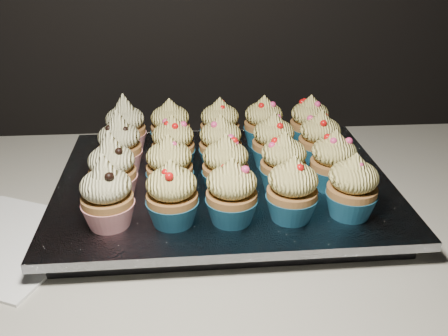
# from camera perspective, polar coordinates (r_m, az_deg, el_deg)

# --- Properties ---
(worktop) EXTENTS (2.44, 0.64, 0.04)m
(worktop) POSITION_cam_1_polar(r_m,az_deg,el_deg) (0.72, 5.40, -6.00)
(worktop) COLOR beige
(worktop) RESTS_ON cabinet
(napkin) EXTENTS (0.24, 0.24, 0.00)m
(napkin) POSITION_cam_1_polar(r_m,az_deg,el_deg) (0.68, -23.49, -7.82)
(napkin) COLOR white
(napkin) RESTS_ON worktop
(baking_tray) EXTENTS (0.43, 0.33, 0.02)m
(baking_tray) POSITION_cam_1_polar(r_m,az_deg,el_deg) (0.72, 0.00, -2.78)
(baking_tray) COLOR black
(baking_tray) RESTS_ON worktop
(foil_lining) EXTENTS (0.47, 0.37, 0.01)m
(foil_lining) POSITION_cam_1_polar(r_m,az_deg,el_deg) (0.71, -0.00, -1.59)
(foil_lining) COLOR silver
(foil_lining) RESTS_ON baking_tray
(cupcake_0) EXTENTS (0.06, 0.06, 0.10)m
(cupcake_0) POSITION_cam_1_polar(r_m,az_deg,el_deg) (0.60, -13.24, -3.08)
(cupcake_0) COLOR #B31823
(cupcake_0) RESTS_ON foil_lining
(cupcake_1) EXTENTS (0.06, 0.06, 0.08)m
(cupcake_1) POSITION_cam_1_polar(r_m,az_deg,el_deg) (0.59, -5.96, -3.10)
(cupcake_1) COLOR #1B5D7F
(cupcake_1) RESTS_ON foil_lining
(cupcake_2) EXTENTS (0.06, 0.06, 0.08)m
(cupcake_2) POSITION_cam_1_polar(r_m,az_deg,el_deg) (0.59, 0.89, -2.91)
(cupcake_2) COLOR #1B5D7F
(cupcake_2) RESTS_ON foil_lining
(cupcake_3) EXTENTS (0.06, 0.06, 0.08)m
(cupcake_3) POSITION_cam_1_polar(r_m,az_deg,el_deg) (0.60, 7.80, -2.58)
(cupcake_3) COLOR #1B5D7F
(cupcake_3) RESTS_ON foil_lining
(cupcake_4) EXTENTS (0.06, 0.06, 0.08)m
(cupcake_4) POSITION_cam_1_polar(r_m,az_deg,el_deg) (0.62, 14.45, -2.20)
(cupcake_4) COLOR #1B5D7F
(cupcake_4) RESTS_ON foil_lining
(cupcake_5) EXTENTS (0.06, 0.06, 0.10)m
(cupcake_5) POSITION_cam_1_polar(r_m,az_deg,el_deg) (0.66, -12.64, -0.15)
(cupcake_5) COLOR #B31823
(cupcake_5) RESTS_ON foil_lining
(cupcake_6) EXTENTS (0.06, 0.06, 0.08)m
(cupcake_6) POSITION_cam_1_polar(r_m,az_deg,el_deg) (0.66, -6.24, 0.13)
(cupcake_6) COLOR #1B5D7F
(cupcake_6) RESTS_ON foil_lining
(cupcake_7) EXTENTS (0.06, 0.06, 0.08)m
(cupcake_7) POSITION_cam_1_polar(r_m,az_deg,el_deg) (0.66, 0.18, 0.19)
(cupcake_7) COLOR #1B5D7F
(cupcake_7) RESTS_ON foil_lining
(cupcake_8) EXTENTS (0.06, 0.06, 0.08)m
(cupcake_8) POSITION_cam_1_polar(r_m,az_deg,el_deg) (0.67, 6.79, 0.51)
(cupcake_8) COLOR #1B5D7F
(cupcake_8) RESTS_ON foil_lining
(cupcake_9) EXTENTS (0.06, 0.06, 0.08)m
(cupcake_9) POSITION_cam_1_polar(r_m,az_deg,el_deg) (0.69, 12.36, 0.71)
(cupcake_9) COLOR #1B5D7F
(cupcake_9) RESTS_ON foil_lining
(cupcake_10) EXTENTS (0.06, 0.06, 0.10)m
(cupcake_10) POSITION_cam_1_polar(r_m,az_deg,el_deg) (0.73, -11.82, 2.58)
(cupcake_10) COLOR #B31823
(cupcake_10) RESTS_ON foil_lining
(cupcake_11) EXTENTS (0.06, 0.06, 0.08)m
(cupcake_11) POSITION_cam_1_polar(r_m,az_deg,el_deg) (0.73, -5.83, 2.63)
(cupcake_11) COLOR #1B5D7F
(cupcake_11) RESTS_ON foil_lining
(cupcake_12) EXTENTS (0.06, 0.06, 0.08)m
(cupcake_12) POSITION_cam_1_polar(r_m,az_deg,el_deg) (0.72, -0.40, 2.73)
(cupcake_12) COLOR #1B5D7F
(cupcake_12) RESTS_ON foil_lining
(cupcake_13) EXTENTS (0.06, 0.06, 0.08)m
(cupcake_13) POSITION_cam_1_polar(r_m,az_deg,el_deg) (0.73, 5.65, 2.94)
(cupcake_13) COLOR #1B5D7F
(cupcake_13) RESTS_ON foil_lining
(cupcake_14) EXTENTS (0.06, 0.06, 0.08)m
(cupcake_14) POSITION_cam_1_polar(r_m,az_deg,el_deg) (0.75, 10.85, 3.20)
(cupcake_14) COLOR #1B5D7F
(cupcake_14) RESTS_ON foil_lining
(cupcake_15) EXTENTS (0.06, 0.06, 0.10)m
(cupcake_15) POSITION_cam_1_polar(r_m,az_deg,el_deg) (0.80, -11.18, 4.64)
(cupcake_15) COLOR #B31823
(cupcake_15) RESTS_ON foil_lining
(cupcake_16) EXTENTS (0.06, 0.06, 0.08)m
(cupcake_16) POSITION_cam_1_polar(r_m,az_deg,el_deg) (0.79, -6.14, 4.74)
(cupcake_16) COLOR #1B5D7F
(cupcake_16) RESTS_ON foil_lining
(cupcake_17) EXTENTS (0.06, 0.06, 0.08)m
(cupcake_17) POSITION_cam_1_polar(r_m,az_deg,el_deg) (0.79, -0.48, 4.88)
(cupcake_17) COLOR #1B5D7F
(cupcake_17) RESTS_ON foil_lining
(cupcake_18) EXTENTS (0.06, 0.06, 0.08)m
(cupcake_18) POSITION_cam_1_polar(r_m,az_deg,el_deg) (0.81, 4.53, 5.13)
(cupcake_18) COLOR #1B5D7F
(cupcake_18) RESTS_ON foil_lining
(cupcake_19) EXTENTS (0.06, 0.06, 0.08)m
(cupcake_19) POSITION_cam_1_polar(r_m,az_deg,el_deg) (0.82, 9.73, 5.14)
(cupcake_19) COLOR #1B5D7F
(cupcake_19) RESTS_ON foil_lining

